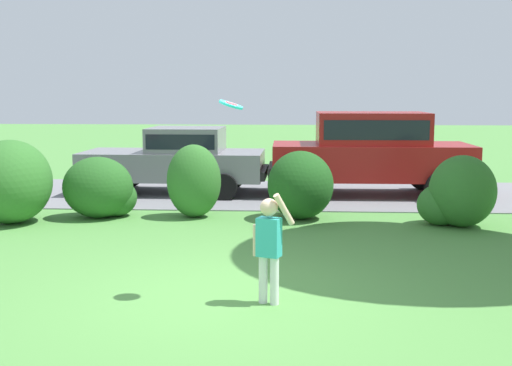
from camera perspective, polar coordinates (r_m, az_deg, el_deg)
The scene contains 11 objects.
ground_plane at distance 7.82m, azimuth -2.62°, elevation -9.75°, with size 80.00×80.00×0.00m, color #518E42.
driveway_strip at distance 15.20m, azimuth 0.28°, elevation -0.97°, with size 28.00×4.40×0.02m, color slate.
shrub_near_tree at distance 12.59m, azimuth -20.74°, elevation 0.10°, with size 1.46×1.57×1.53m.
shrub_centre_left at distance 12.70m, azimuth -13.39°, elevation -0.57°, with size 1.37×1.12×1.17m.
shrub_centre at distance 12.40m, azimuth -5.48°, elevation 0.17°, with size 1.04×0.87×1.40m.
shrub_centre_right at distance 12.22m, azimuth 3.93°, elevation -0.18°, with size 1.24×1.32×1.29m.
shrub_far_end at distance 12.08m, azimuth 17.29°, elevation -0.93°, with size 1.35×1.21×1.28m.
parked_sedan at distance 15.35m, azimuth -6.91°, elevation 2.21°, with size 4.43×2.15×1.56m.
parked_suv at distance 15.14m, azimuth 10.08°, elevation 2.94°, with size 4.72×2.13×1.92m.
child_thrower at distance 7.30m, azimuth 1.15°, elevation -5.19°, with size 0.48×0.24×1.29m.
frisbee at distance 7.35m, azimuth -2.22°, elevation 6.90°, with size 0.28×0.28×0.13m.
Camera 1 is at (0.77, -7.40, 2.38)m, focal length 45.53 mm.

